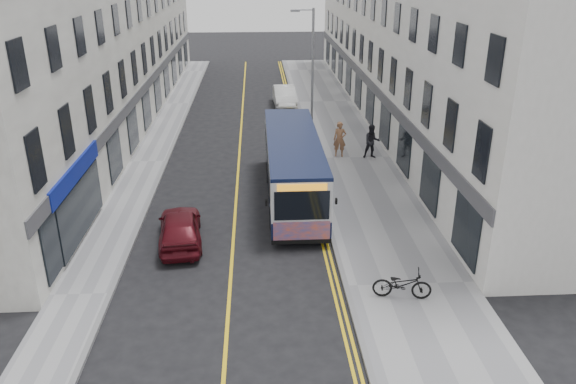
{
  "coord_description": "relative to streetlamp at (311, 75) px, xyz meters",
  "views": [
    {
      "loc": [
        1.06,
        -17.59,
        10.56
      ],
      "look_at": [
        2.27,
        3.66,
        1.6
      ],
      "focal_mm": 35.0,
      "sensor_mm": 36.0,
      "label": 1
    }
  ],
  "objects": [
    {
      "name": "city_bus",
      "position": [
        -1.49,
        -7.28,
        -2.75
      ],
      "size": [
        2.41,
        10.29,
        2.99
      ],
      "color": "#0B1333",
      "rests_on": "ground"
    },
    {
      "name": "road_dbl_yellow_inner",
      "position": [
        -0.62,
        -2.0,
        -4.38
      ],
      "size": [
        0.1,
        64.0,
        0.01
      ],
      "primitive_type": "cube",
      "color": "yellow",
      "rests_on": "ground"
    },
    {
      "name": "ground",
      "position": [
        -4.17,
        -14.0,
        -4.38
      ],
      "size": [
        140.0,
        140.0,
        0.0
      ],
      "primitive_type": "plane",
      "color": "black",
      "rests_on": "ground"
    },
    {
      "name": "road_dbl_yellow_outer",
      "position": [
        -0.42,
        -2.0,
        -4.38
      ],
      "size": [
        0.1,
        64.0,
        0.01
      ],
      "primitive_type": "cube",
      "color": "yellow",
      "rests_on": "ground"
    },
    {
      "name": "terrace_east",
      "position": [
        7.33,
        7.0,
        2.12
      ],
      "size": [
        6.0,
        46.0,
        13.0
      ],
      "primitive_type": "cube",
      "color": "white",
      "rests_on": "ground"
    },
    {
      "name": "kerb_west",
      "position": [
        -8.17,
        -2.0,
        -4.32
      ],
      "size": [
        0.18,
        64.0,
        0.13
      ],
      "primitive_type": "cube",
      "color": "slate",
      "rests_on": "ground"
    },
    {
      "name": "road_centre_line",
      "position": [
        -4.17,
        -2.0,
        -4.38
      ],
      "size": [
        0.12,
        64.0,
        0.01
      ],
      "primitive_type": "cube",
      "color": "yellow",
      "rests_on": "ground"
    },
    {
      "name": "streetlamp",
      "position": [
        0.0,
        0.0,
        0.0
      ],
      "size": [
        1.32,
        0.18,
        8.0
      ],
      "color": "gray",
      "rests_on": "ground"
    },
    {
      "name": "bicycle",
      "position": [
        1.54,
        -16.04,
        -3.76
      ],
      "size": [
        2.01,
        0.98,
        1.01
      ],
      "primitive_type": "imported",
      "rotation": [
        0.0,
        0.0,
        1.4
      ],
      "color": "black",
      "rests_on": "pavement_east"
    },
    {
      "name": "pavement_east",
      "position": [
        2.08,
        -2.0,
        -4.32
      ],
      "size": [
        4.5,
        64.0,
        0.12
      ],
      "primitive_type": "cube",
      "color": "#949496",
      "rests_on": "ground"
    },
    {
      "name": "pedestrian_far",
      "position": [
        3.25,
        -2.11,
        -3.32
      ],
      "size": [
        0.92,
        0.72,
        1.88
      ],
      "primitive_type": "imported",
      "rotation": [
        0.0,
        0.0,
        0.01
      ],
      "color": "black",
      "rests_on": "pavement_east"
    },
    {
      "name": "pedestrian_near",
      "position": [
        1.5,
        -1.73,
        -3.27
      ],
      "size": [
        0.79,
        0.58,
        1.98
      ],
      "primitive_type": "imported",
      "rotation": [
        0.0,
        0.0,
        -0.16
      ],
      "color": "#946343",
      "rests_on": "pavement_east"
    },
    {
      "name": "car_white",
      "position": [
        -0.97,
        10.37,
        -3.63
      ],
      "size": [
        1.74,
        4.6,
        1.5
      ],
      "primitive_type": "imported",
      "rotation": [
        0.0,
        0.0,
        0.04
      ],
      "color": "silver",
      "rests_on": "ground"
    },
    {
      "name": "terrace_west",
      "position": [
        -13.17,
        7.0,
        2.12
      ],
      "size": [
        6.0,
        46.0,
        13.0
      ],
      "primitive_type": "cube",
      "color": "white",
      "rests_on": "ground"
    },
    {
      "name": "kerb_east",
      "position": [
        -0.17,
        -2.0,
        -4.32
      ],
      "size": [
        0.18,
        64.0,
        0.13
      ],
      "primitive_type": "cube",
      "color": "slate",
      "rests_on": "ground"
    },
    {
      "name": "car_maroon",
      "position": [
        -6.23,
        -11.54,
        -3.69
      ],
      "size": [
        2.1,
        4.25,
        1.39
      ],
      "primitive_type": "imported",
      "rotation": [
        0.0,
        0.0,
        3.26
      ],
      "color": "#520D16",
      "rests_on": "ground"
    },
    {
      "name": "pavement_west",
      "position": [
        -9.17,
        -2.0,
        -4.32
      ],
      "size": [
        2.0,
        64.0,
        0.12
      ],
      "primitive_type": "cube",
      "color": "#949496",
      "rests_on": "ground"
    }
  ]
}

